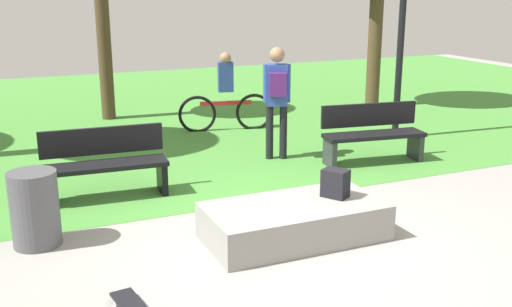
# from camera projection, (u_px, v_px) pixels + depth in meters

# --- Properties ---
(ground_plane) EXTENTS (28.00, 28.00, 0.00)m
(ground_plane) POSITION_uv_depth(u_px,v_px,m) (299.00, 245.00, 6.55)
(ground_plane) COLOR gray
(grass_lawn) EXTENTS (26.60, 12.61, 0.01)m
(grass_lawn) POSITION_uv_depth(u_px,v_px,m) (137.00, 112.00, 13.34)
(grass_lawn) COLOR #478C38
(grass_lawn) RESTS_ON ground_plane
(concrete_ledge) EXTENTS (1.96, 1.01, 0.40)m
(concrete_ledge) POSITION_uv_depth(u_px,v_px,m) (294.00, 221.00, 6.68)
(concrete_ledge) COLOR gray
(concrete_ledge) RESTS_ON ground_plane
(backpack_on_ledge) EXTENTS (0.32, 0.34, 0.32)m
(backpack_on_ledge) POSITION_uv_depth(u_px,v_px,m) (335.00, 183.00, 6.82)
(backpack_on_ledge) COLOR black
(backpack_on_ledge) RESTS_ON concrete_ledge
(park_bench_by_oak) EXTENTS (1.65, 0.69, 0.91)m
(park_bench_by_oak) POSITION_uv_depth(u_px,v_px,m) (372.00, 132.00, 9.50)
(park_bench_by_oak) COLOR black
(park_bench_by_oak) RESTS_ON ground_plane
(park_bench_near_path) EXTENTS (1.63, 0.56, 0.91)m
(park_bench_near_path) POSITION_uv_depth(u_px,v_px,m) (104.00, 162.00, 7.92)
(park_bench_near_path) COLOR black
(park_bench_near_path) RESTS_ON ground_plane
(trash_bin) EXTENTS (0.51, 0.51, 0.82)m
(trash_bin) POSITION_uv_depth(u_px,v_px,m) (35.00, 209.00, 6.45)
(trash_bin) COLOR #4C4C51
(trash_bin) RESTS_ON ground_plane
(pedestrian_with_backpack) EXTENTS (0.41, 0.42, 1.79)m
(pedestrian_with_backpack) POSITION_uv_depth(u_px,v_px,m) (277.00, 93.00, 9.49)
(pedestrian_with_backpack) COLOR black
(pedestrian_with_backpack) RESTS_ON ground_plane
(cyclist_on_bicycle) EXTENTS (1.79, 0.44, 1.52)m
(cyclist_on_bicycle) POSITION_uv_depth(u_px,v_px,m) (226.00, 98.00, 11.53)
(cyclist_on_bicycle) COLOR black
(cyclist_on_bicycle) RESTS_ON ground_plane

